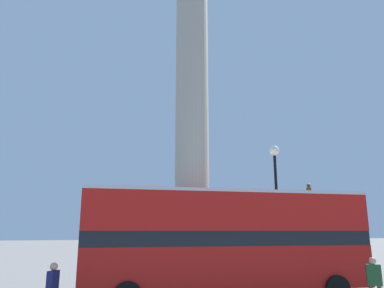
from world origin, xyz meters
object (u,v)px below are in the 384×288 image
(equestrian_statue, at_px, (313,246))
(monument_column, at_px, (192,168))
(pedestrian_by_plinth, at_px, (375,281))
(bus_a, at_px, (227,239))
(street_lamp, at_px, (277,196))

(equestrian_statue, bearing_deg, monument_column, -179.24)
(monument_column, height_order, pedestrian_by_plinth, monument_column)
(equestrian_statue, xyz_separation_m, pedestrian_by_plinth, (-5.66, -12.29, -0.59))
(monument_column, height_order, bus_a, monument_column)
(pedestrian_by_plinth, bearing_deg, bus_a, -6.37)
(pedestrian_by_plinth, bearing_deg, monument_column, -24.17)
(equestrian_statue, relative_size, street_lamp, 0.87)
(monument_column, distance_m, bus_a, 5.01)
(monument_column, height_order, equestrian_statue, monument_column)
(street_lamp, distance_m, pedestrian_by_plinth, 6.40)
(equestrian_statue, distance_m, street_lamp, 9.67)
(monument_column, distance_m, equestrian_statue, 12.17)
(monument_column, relative_size, pedestrian_by_plinth, 11.51)
(bus_a, distance_m, equestrian_statue, 13.22)
(pedestrian_by_plinth, bearing_deg, street_lamp, -50.75)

